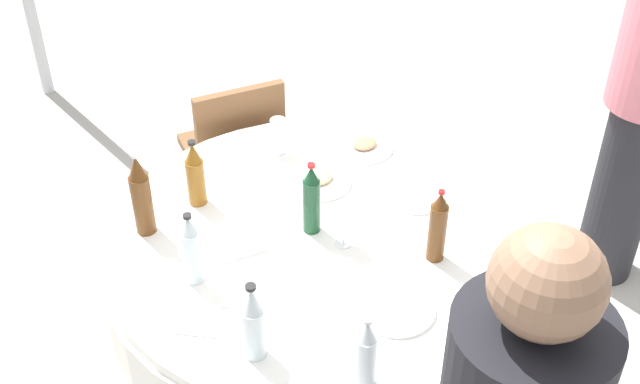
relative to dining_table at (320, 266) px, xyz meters
The scene contains 19 objects.
ground_plane 0.60m from the dining_table, ahead, with size 10.00×10.00×0.00m, color #B7B2A8.
dining_table is the anchor object (origin of this frame).
bottle_brown_inner 0.49m from the dining_table, 114.62° to the left, with size 0.06×0.06×0.29m.
bottle_clear_left 0.64m from the dining_table, 20.85° to the left, with size 0.07×0.07×0.28m.
bottle_clear_right 0.54m from the dining_table, 21.37° to the right, with size 0.06×0.06×0.28m.
bottle_clear_mid 0.72m from the dining_table, 51.87° to the left, with size 0.06×0.06×0.27m.
bottle_dark_green_south 0.28m from the dining_table, 98.03° to the right, with size 0.06×0.06×0.29m.
bottle_brown_east 0.69m from the dining_table, 52.11° to the right, with size 0.07×0.07×0.33m.
bottle_amber_near 0.56m from the dining_table, 72.36° to the right, with size 0.07×0.07×0.27m.
wine_glass_mid 0.49m from the dining_table, ahead, with size 0.06×0.06×0.16m.
wine_glass_south 0.27m from the dining_table, 102.06° to the left, with size 0.07×0.07×0.15m.
wine_glass_east 0.59m from the dining_table, 121.46° to the right, with size 0.06×0.06×0.16m.
plate_front 0.45m from the dining_table, 161.88° to the left, with size 0.21×0.21×0.02m.
plate_outer 0.46m from the dining_table, 74.54° to the left, with size 0.25×0.25×0.02m.
plate_west 0.35m from the dining_table, 138.56° to the right, with size 0.25×0.25×0.04m.
plate_rear 0.59m from the dining_table, 157.82° to the right, with size 0.23×0.23×0.04m.
fork_left 0.62m from the dining_table, ahead, with size 0.18×0.02×0.01m, color silver.
folded_napkin 0.34m from the dining_table, 41.33° to the right, with size 0.17×0.17×0.02m, color white.
chair_east 0.95m from the dining_table, 115.62° to the right, with size 0.53×0.53×0.87m.
Camera 1 is at (1.69, 1.45, 2.67)m, focal length 46.88 mm.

